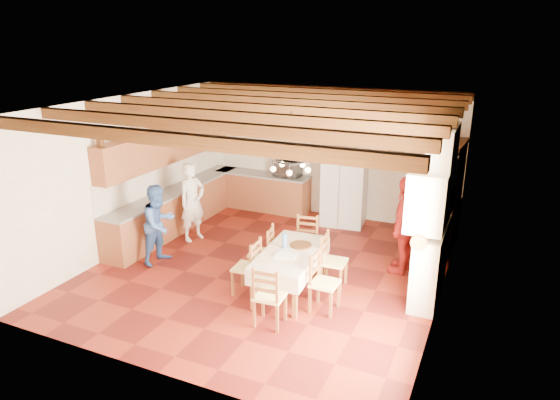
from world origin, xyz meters
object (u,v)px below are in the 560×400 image
object	(u,v)px
refrigerator	(344,184)
chair_left_far	(261,252)
chair_right_near	(325,282)
microwave	(287,169)
hutch	(445,198)
chair_end_near	(270,295)
chair_right_far	(334,261)
chair_end_far	(305,242)
person_man	(192,202)
dining_table	(290,256)
person_woman_red	(405,225)
chair_left_near	(246,266)
person_woman_blue	(159,224)

from	to	relation	value
refrigerator	chair_left_far	distance (m)	3.20
refrigerator	chair_left_far	xyz separation A→B (m)	(-0.52, -3.13, -0.44)
chair_right_near	microwave	world-z (taller)	microwave
hutch	chair_end_near	bearing A→B (deg)	-112.37
chair_right_far	chair_end_near	world-z (taller)	same
chair_left_far	chair_end_far	xyz separation A→B (m)	(0.55, 0.71, 0.00)
person_man	microwave	xyz separation A→B (m)	(1.12, 2.32, 0.25)
dining_table	microwave	distance (m)	3.94
chair_left_far	person_woman_red	world-z (taller)	person_woman_red
person_woman_red	dining_table	bearing A→B (deg)	-38.17
dining_table	chair_left_near	size ratio (longest dim) A/B	1.79
refrigerator	chair_right_near	xyz separation A→B (m)	(0.86, -3.74, -0.44)
chair_right_near	person_woman_blue	size ratio (longest dim) A/B	0.64
hutch	person_man	bearing A→B (deg)	-157.82
chair_end_far	person_man	distance (m)	2.63
refrigerator	chair_end_near	bearing A→B (deg)	-92.70
chair_left_far	chair_right_far	world-z (taller)	same
hutch	chair_end_far	world-z (taller)	hutch
refrigerator	person_woman_blue	size ratio (longest dim) A/B	1.23
chair_left_far	dining_table	bearing A→B (deg)	54.87
refrigerator	person_woman_red	world-z (taller)	refrigerator
refrigerator	microwave	distance (m)	1.46
hutch	dining_table	size ratio (longest dim) A/B	1.28
chair_right_far	microwave	size ratio (longest dim) A/B	1.59
chair_left_far	chair_end_far	bearing A→B (deg)	129.76
person_woman_red	microwave	distance (m)	3.74
chair_right_far	chair_right_near	bearing A→B (deg)	-174.87
chair_left_far	person_woman_red	bearing A→B (deg)	107.33
chair_left_near	person_man	distance (m)	2.64
person_man	hutch	bearing A→B (deg)	-53.99
chair_end_near	person_woman_red	world-z (taller)	person_woman_red
chair_right_near	hutch	bearing A→B (deg)	-22.03
refrigerator	chair_right_far	world-z (taller)	refrigerator
chair_right_near	microwave	xyz separation A→B (m)	(-2.31, 3.90, 0.59)
chair_right_near	chair_right_far	size ratio (longest dim) A/B	1.00
chair_end_near	person_woman_blue	world-z (taller)	person_woman_blue
refrigerator	chair_right_far	size ratio (longest dim) A/B	1.92
refrigerator	chair_left_far	world-z (taller)	refrigerator
chair_left_near	chair_end_near	size ratio (longest dim) A/B	1.00
chair_right_far	person_woman_red	xyz separation A→B (m)	(0.94, 1.08, 0.41)
chair_end_near	chair_end_far	distance (m)	2.03
person_woman_blue	dining_table	bearing A→B (deg)	-83.04
dining_table	person_man	bearing A→B (deg)	155.21
refrigerator	chair_end_far	bearing A→B (deg)	-95.41
chair_right_near	chair_right_far	distance (m)	0.79
chair_left_near	chair_right_near	bearing A→B (deg)	87.98
chair_left_near	hutch	bearing A→B (deg)	136.47
chair_end_far	person_man	world-z (taller)	person_man
chair_left_near	chair_end_near	world-z (taller)	same
chair_left_near	microwave	size ratio (longest dim) A/B	1.59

